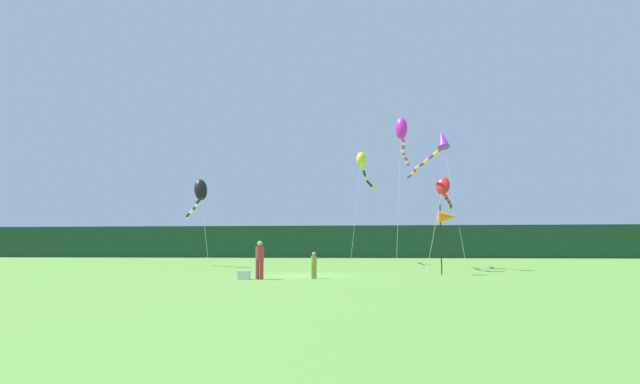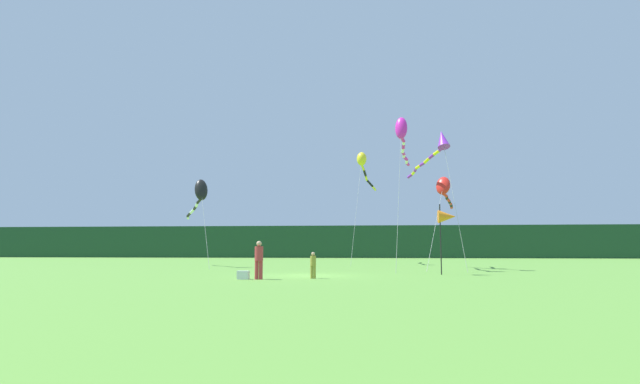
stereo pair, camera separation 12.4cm
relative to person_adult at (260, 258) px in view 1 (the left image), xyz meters
name	(u,v)px [view 1 (the left image)]	position (x,y,z in m)	size (l,w,h in m)	color
ground_plane	(309,276)	(1.79, 3.23, -0.94)	(120.00, 120.00, 0.00)	#5B9338
distant_treeline	(346,242)	(1.79, 48.23, 1.28)	(108.00, 3.43, 4.43)	#1E4228
person_adult	(260,258)	(0.00, 0.00, 0.00)	(0.37, 0.37, 1.68)	#B23338
person_child	(314,264)	(2.31, 0.81, -0.28)	(0.26, 0.26, 1.19)	olive
cooler_box	(244,275)	(-0.69, 0.02, -0.75)	(0.50, 0.35, 0.37)	silver
banner_flag_pole	(447,217)	(8.87, 4.65, 2.02)	(0.90, 0.70, 3.65)	black
kite_red	(444,188)	(10.00, 12.81, 4.50)	(2.96, 8.14, 6.35)	#B2B2B2
kite_magenta	(402,134)	(6.96, 9.15, 7.53)	(1.50, 7.62, 9.49)	#B2B2B2
kite_purple	(438,145)	(9.39, 10.83, 7.13)	(2.69, 8.05, 9.04)	#B2B2B2
kite_yellow	(363,164)	(4.39, 20.69, 7.63)	(2.16, 10.86, 9.56)	#B2B2B2
kite_black	(199,193)	(-7.47, 13.34, 4.40)	(4.38, 7.36, 6.46)	#B2B2B2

